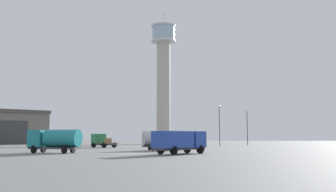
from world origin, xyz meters
name	(u,v)px	position (x,y,z in m)	size (l,w,h in m)	color
ground_plane	(131,153)	(0.00, 0.00, 0.00)	(400.00, 400.00, 0.00)	slate
control_tower	(163,73)	(3.06, 75.59, 23.16)	(8.06, 8.06, 42.99)	#B2AD9E
truck_fuel_tanker_teal	(55,139)	(-9.41, -0.08, 1.66)	(6.74, 4.08, 2.89)	#38383D
truck_box_blue	(180,141)	(5.89, -3.00, 1.55)	(6.55, 6.62, 2.64)	#38383D
truck_fuel_tanker_silver	(162,139)	(3.68, 9.99, 1.67)	(6.25, 4.06, 2.93)	#38383D
truck_flatbed_green	(101,141)	(-8.46, 27.49, 1.28)	(5.73, 6.01, 2.65)	#38383D
light_post_west	(219,122)	(17.10, 45.53, 5.82)	(0.44, 0.44, 9.93)	#38383D
light_post_east	(247,124)	(24.51, 48.57, 5.25)	(0.44, 0.44, 8.84)	#38383D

